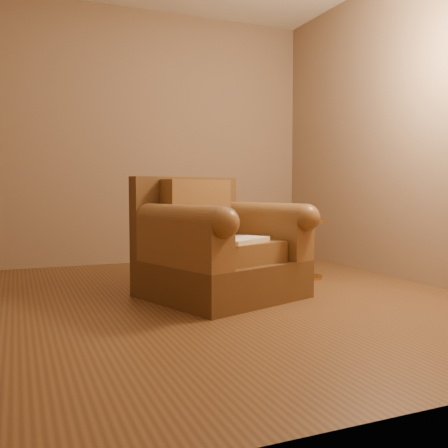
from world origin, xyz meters
name	(u,v)px	position (x,y,z in m)	size (l,w,h in m)	color
floor	(190,301)	(0.00, 0.00, 0.00)	(4.00, 4.00, 0.00)	brown
room	(189,56)	(0.00, 0.00, 1.71)	(4.02, 4.02, 2.71)	#8A6E55
armchair	(218,250)	(0.24, 0.08, 0.34)	(1.24, 1.21, 0.89)	brown
teddy_bear	(204,227)	(0.16, 0.14, 0.51)	(0.17, 0.20, 0.24)	tan
guidebook	(239,240)	(0.30, -0.19, 0.44)	(0.49, 0.44, 0.03)	beige
side_table	(306,247)	(1.25, 0.47, 0.28)	(0.37, 0.37, 0.52)	gold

